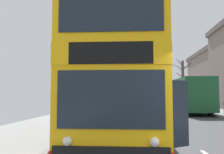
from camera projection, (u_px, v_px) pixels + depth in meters
name	position (u px, v px, depth m)	size (l,w,h in m)	color
double_decker_bus_main	(119.00, 77.00, 10.27)	(3.40, 10.57, 4.58)	#F4B20F
background_bus_far_lane	(185.00, 95.00, 23.21)	(2.86, 10.65, 3.06)	#19512D
bare_tree_far_00	(183.00, 82.00, 36.86)	(3.09, 1.93, 7.05)	brown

